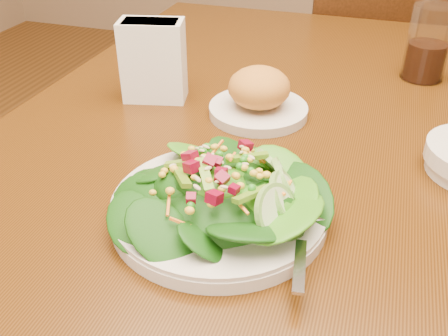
{
  "coord_description": "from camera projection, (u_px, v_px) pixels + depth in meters",
  "views": [
    {
      "loc": [
        0.14,
        -0.68,
        1.14
      ],
      "look_at": [
        -0.01,
        -0.19,
        0.81
      ],
      "focal_mm": 40.0,
      "sensor_mm": 36.0,
      "label": 1
    }
  ],
  "objects": [
    {
      "name": "chair_far",
      "position": [
        371.0,
        68.0,
        1.62
      ],
      "size": [
        0.56,
        0.56,
        1.0
      ],
      "rotation": [
        0.0,
        0.0,
        3.38
      ],
      "color": "#421F0A",
      "rests_on": "ground_plane"
    },
    {
      "name": "salad_plate",
      "position": [
        226.0,
        198.0,
        0.6
      ],
      "size": [
        0.27,
        0.27,
        0.08
      ],
      "rotation": [
        0.0,
        0.0,
        -0.19
      ],
      "color": "silver",
      "rests_on": "dining_table"
    },
    {
      "name": "napkin_holder",
      "position": [
        153.0,
        59.0,
        0.87
      ],
      "size": [
        0.12,
        0.08,
        0.14
      ],
      "rotation": [
        0.0,
        0.0,
        0.24
      ],
      "color": "white",
      "rests_on": "dining_table"
    },
    {
      "name": "dining_table",
      "position": [
        268.0,
        188.0,
        0.85
      ],
      "size": [
        0.9,
        1.4,
        0.75
      ],
      "color": "#4B2A0C",
      "rests_on": "ground_plane"
    },
    {
      "name": "drinking_glass",
      "position": [
        427.0,
        48.0,
        0.96
      ],
      "size": [
        0.08,
        0.08,
        0.14
      ],
      "color": "silver",
      "rests_on": "dining_table"
    },
    {
      "name": "bread_plate",
      "position": [
        259.0,
        96.0,
        0.84
      ],
      "size": [
        0.17,
        0.17,
        0.08
      ],
      "color": "silver",
      "rests_on": "dining_table"
    }
  ]
}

